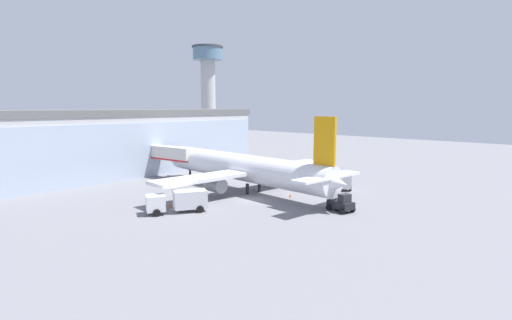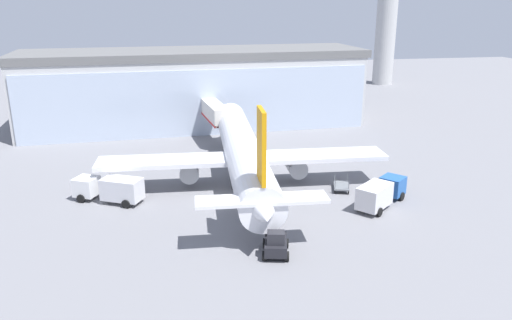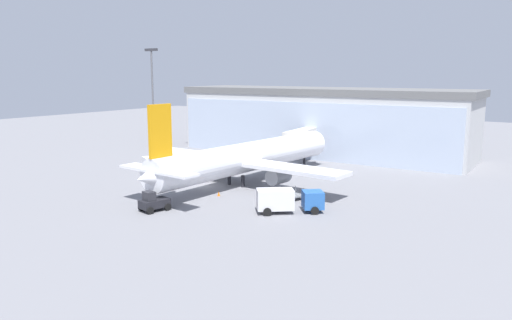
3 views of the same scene
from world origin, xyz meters
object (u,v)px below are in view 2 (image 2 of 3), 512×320
at_px(jet_bridge, 212,110).
at_px(catering_truck, 110,188).
at_px(airplane, 243,152).
at_px(pushback_tug, 276,244).
at_px(fuel_truck, 380,193).
at_px(safety_cone_wingtip, 119,189).
at_px(safety_cone_nose, 271,206).
at_px(baggage_cart, 341,186).

xyz_separation_m(jet_bridge, catering_truck, (-12.86, -22.72, -2.96)).
bearing_deg(airplane, jet_bridge, 7.79).
bearing_deg(pushback_tug, fuel_truck, -44.81).
bearing_deg(fuel_truck, safety_cone_wingtip, 120.46).
distance_m(pushback_tug, safety_cone_wingtip, 21.92).
bearing_deg(pushback_tug, safety_cone_wingtip, 51.62).
bearing_deg(safety_cone_wingtip, pushback_tug, -51.39).
bearing_deg(fuel_truck, airplane, 102.56).
bearing_deg(jet_bridge, pushback_tug, 175.90).
bearing_deg(fuel_truck, jet_bridge, 75.48).
bearing_deg(safety_cone_wingtip, fuel_truck, -19.24).
bearing_deg(airplane, fuel_truck, -123.73).
xyz_separation_m(pushback_tug, safety_cone_nose, (1.65, 9.48, -0.70)).
bearing_deg(safety_cone_wingtip, jet_bridge, 58.17).
distance_m(pushback_tug, safety_cone_nose, 9.64).
bearing_deg(baggage_cart, fuel_truck, 42.06).
relative_size(jet_bridge, airplane, 0.37).
relative_size(airplane, fuel_truck, 5.50).
xyz_separation_m(jet_bridge, baggage_cart, (11.72, -24.00, -3.92)).
relative_size(baggage_cart, safety_cone_wingtip, 5.73).
height_order(catering_truck, safety_cone_nose, catering_truck).
xyz_separation_m(airplane, fuel_truck, (12.51, -9.47, -2.13)).
bearing_deg(baggage_cart, airplane, -96.27).
bearing_deg(jet_bridge, fuel_truck, -160.45).
distance_m(baggage_cart, pushback_tug, 16.56).
relative_size(catering_truck, safety_cone_nose, 13.65).
xyz_separation_m(jet_bridge, fuel_truck, (14.00, -28.98, -2.96)).
xyz_separation_m(fuel_truck, safety_cone_wingtip, (-26.30, 9.18, -1.19)).
bearing_deg(safety_cone_nose, fuel_truck, -7.95).
bearing_deg(safety_cone_nose, pushback_tug, -99.85).
distance_m(fuel_truck, baggage_cart, 5.57).
bearing_deg(jet_bridge, baggage_cart, -160.22).
height_order(airplane, safety_cone_wingtip, airplane).
bearing_deg(safety_cone_nose, baggage_cart, 21.66).
height_order(fuel_truck, baggage_cart, fuel_truck).
relative_size(airplane, catering_truck, 5.12).
bearing_deg(fuel_truck, catering_truck, 126.58).
distance_m(jet_bridge, safety_cone_wingtip, 23.68).
bearing_deg(safety_cone_wingtip, baggage_cart, -9.90).
xyz_separation_m(safety_cone_nose, safety_cone_wingtip, (-15.32, 7.65, 0.00)).
height_order(catering_truck, fuel_truck, same).
xyz_separation_m(catering_truck, baggage_cart, (24.58, -1.28, -0.97)).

